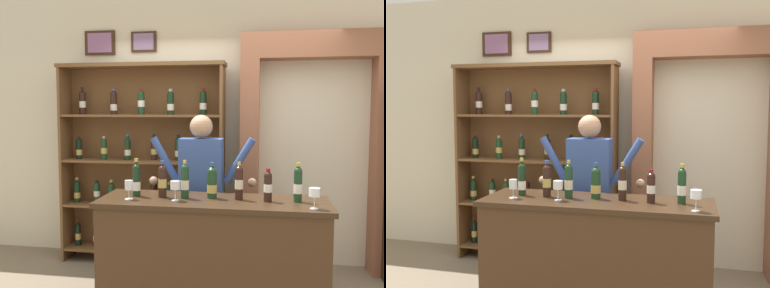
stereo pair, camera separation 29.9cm
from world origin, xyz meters
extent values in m
cube|color=beige|center=(0.00, 1.45, 1.51)|extent=(12.00, 0.16, 3.02)
cube|color=#382316|center=(-1.39, 1.36, 2.47)|extent=(0.36, 0.02, 0.28)
cube|color=#8C5E8D|center=(-1.39, 1.35, 2.47)|extent=(0.29, 0.01, 0.22)
cube|color=#382316|center=(-0.86, 1.36, 2.47)|extent=(0.29, 0.02, 0.23)
cube|color=gray|center=(-0.86, 1.35, 2.47)|extent=(0.23, 0.01, 0.18)
cube|color=brown|center=(-1.71, 1.10, 1.10)|extent=(0.03, 0.33, 2.20)
cube|color=brown|center=(0.06, 1.10, 1.10)|extent=(0.03, 0.33, 2.20)
cube|color=brown|center=(-0.83, 1.26, 1.10)|extent=(1.80, 0.02, 2.20)
cube|color=brown|center=(-0.83, 1.10, 0.14)|extent=(1.74, 0.31, 0.03)
cylinder|color=black|center=(-1.59, 1.10, 0.26)|extent=(0.06, 0.06, 0.22)
sphere|color=black|center=(-1.59, 1.10, 0.38)|extent=(0.06, 0.06, 0.06)
cylinder|color=black|center=(-1.59, 1.10, 0.41)|extent=(0.02, 0.02, 0.08)
cylinder|color=maroon|center=(-1.59, 1.10, 0.44)|extent=(0.03, 0.03, 0.03)
cylinder|color=tan|center=(-1.59, 1.10, 0.25)|extent=(0.06, 0.06, 0.07)
cylinder|color=black|center=(-1.37, 1.08, 0.26)|extent=(0.06, 0.06, 0.21)
sphere|color=black|center=(-1.37, 1.08, 0.37)|extent=(0.06, 0.06, 0.06)
cylinder|color=black|center=(-1.37, 1.08, 0.39)|extent=(0.03, 0.03, 0.07)
cylinder|color=black|center=(-1.37, 1.08, 0.42)|extent=(0.03, 0.03, 0.03)
cylinder|color=silver|center=(-1.37, 1.08, 0.25)|extent=(0.06, 0.06, 0.07)
cylinder|color=black|center=(-1.14, 1.06, 0.25)|extent=(0.06, 0.06, 0.21)
sphere|color=black|center=(-1.14, 1.06, 0.36)|extent=(0.06, 0.06, 0.06)
cylinder|color=black|center=(-1.14, 1.06, 0.40)|extent=(0.02, 0.02, 0.08)
cylinder|color=maroon|center=(-1.14, 1.06, 0.43)|extent=(0.03, 0.03, 0.03)
cylinder|color=silver|center=(-1.14, 1.06, 0.26)|extent=(0.06, 0.06, 0.07)
cylinder|color=black|center=(-0.95, 1.07, 0.26)|extent=(0.06, 0.06, 0.22)
sphere|color=black|center=(-0.95, 1.07, 0.37)|extent=(0.06, 0.06, 0.06)
cylinder|color=black|center=(-0.95, 1.07, 0.39)|extent=(0.02, 0.02, 0.06)
cylinder|color=#B79338|center=(-0.95, 1.07, 0.41)|extent=(0.03, 0.03, 0.03)
cylinder|color=black|center=(-0.95, 1.07, 0.26)|extent=(0.06, 0.06, 0.07)
cylinder|color=#19381E|center=(-0.72, 1.10, 0.26)|extent=(0.06, 0.06, 0.22)
sphere|color=#19381E|center=(-0.72, 1.10, 0.37)|extent=(0.06, 0.06, 0.06)
cylinder|color=#19381E|center=(-0.72, 1.10, 0.40)|extent=(0.03, 0.03, 0.07)
cylinder|color=maroon|center=(-0.72, 1.10, 0.43)|extent=(0.03, 0.03, 0.03)
cylinder|color=black|center=(-0.72, 1.10, 0.26)|extent=(0.06, 0.06, 0.07)
cylinder|color=black|center=(-0.52, 1.07, 0.26)|extent=(0.06, 0.06, 0.21)
sphere|color=black|center=(-0.52, 1.07, 0.37)|extent=(0.06, 0.06, 0.06)
cylinder|color=black|center=(-0.52, 1.07, 0.40)|extent=(0.03, 0.03, 0.07)
cylinder|color=#B79338|center=(-0.52, 1.07, 0.42)|extent=(0.03, 0.03, 0.03)
cylinder|color=silver|center=(-0.52, 1.07, 0.25)|extent=(0.06, 0.06, 0.07)
cylinder|color=black|center=(-0.31, 1.09, 0.25)|extent=(0.06, 0.06, 0.21)
sphere|color=black|center=(-0.31, 1.09, 0.36)|extent=(0.06, 0.06, 0.06)
cylinder|color=black|center=(-0.31, 1.09, 0.39)|extent=(0.02, 0.02, 0.06)
cylinder|color=#B79338|center=(-0.31, 1.09, 0.41)|extent=(0.03, 0.03, 0.03)
cylinder|color=silver|center=(-0.31, 1.09, 0.25)|extent=(0.06, 0.06, 0.07)
cylinder|color=black|center=(-0.05, 1.08, 0.26)|extent=(0.06, 0.06, 0.22)
sphere|color=black|center=(-0.05, 1.08, 0.37)|extent=(0.06, 0.06, 0.06)
cylinder|color=black|center=(-0.05, 1.08, 0.40)|extent=(0.03, 0.03, 0.06)
cylinder|color=#99999E|center=(-0.05, 1.08, 0.42)|extent=(0.03, 0.03, 0.03)
cylinder|color=tan|center=(-0.05, 1.08, 0.26)|extent=(0.06, 0.06, 0.07)
cube|color=brown|center=(-0.83, 1.10, 0.64)|extent=(1.74, 0.31, 0.02)
cylinder|color=black|center=(-1.60, 1.11, 0.75)|extent=(0.07, 0.07, 0.20)
sphere|color=black|center=(-1.60, 1.11, 0.86)|extent=(0.07, 0.07, 0.07)
cylinder|color=black|center=(-1.60, 1.11, 0.89)|extent=(0.03, 0.03, 0.08)
cylinder|color=#B79338|center=(-1.60, 1.11, 0.92)|extent=(0.03, 0.03, 0.03)
cylinder|color=tan|center=(-1.60, 1.11, 0.73)|extent=(0.07, 0.07, 0.07)
cylinder|color=#19381E|center=(-1.36, 1.11, 0.75)|extent=(0.07, 0.07, 0.19)
sphere|color=#19381E|center=(-1.36, 1.11, 0.85)|extent=(0.07, 0.07, 0.07)
cylinder|color=#19381E|center=(-1.36, 1.11, 0.87)|extent=(0.03, 0.03, 0.06)
cylinder|color=black|center=(-1.36, 1.11, 0.89)|extent=(0.04, 0.04, 0.03)
cylinder|color=silver|center=(-1.36, 1.11, 0.76)|extent=(0.07, 0.07, 0.06)
cylinder|color=#19381E|center=(-1.17, 1.07, 0.75)|extent=(0.07, 0.07, 0.20)
sphere|color=#19381E|center=(-1.17, 1.07, 0.85)|extent=(0.07, 0.07, 0.07)
cylinder|color=#19381E|center=(-1.17, 1.07, 0.89)|extent=(0.03, 0.03, 0.08)
cylinder|color=#B79338|center=(-1.17, 1.07, 0.91)|extent=(0.03, 0.03, 0.03)
cylinder|color=beige|center=(-1.17, 1.07, 0.73)|extent=(0.07, 0.07, 0.06)
cylinder|color=black|center=(-0.94, 1.13, 0.75)|extent=(0.07, 0.07, 0.21)
sphere|color=black|center=(-0.94, 1.13, 0.86)|extent=(0.07, 0.07, 0.07)
cylinder|color=black|center=(-0.94, 1.13, 0.88)|extent=(0.03, 0.03, 0.06)
cylinder|color=maroon|center=(-0.94, 1.13, 0.90)|extent=(0.04, 0.04, 0.03)
cylinder|color=silver|center=(-0.94, 1.13, 0.75)|extent=(0.07, 0.07, 0.07)
cylinder|color=black|center=(-0.70, 1.13, 0.75)|extent=(0.07, 0.07, 0.20)
sphere|color=black|center=(-0.70, 1.13, 0.86)|extent=(0.07, 0.07, 0.07)
cylinder|color=black|center=(-0.70, 1.13, 0.88)|extent=(0.03, 0.03, 0.06)
cylinder|color=maroon|center=(-0.70, 1.13, 0.90)|extent=(0.03, 0.03, 0.03)
cylinder|color=silver|center=(-0.70, 1.13, 0.74)|extent=(0.07, 0.07, 0.06)
cylinder|color=black|center=(-0.51, 1.07, 0.75)|extent=(0.07, 0.07, 0.19)
sphere|color=black|center=(-0.51, 1.07, 0.85)|extent=(0.07, 0.07, 0.07)
cylinder|color=black|center=(-0.51, 1.07, 0.88)|extent=(0.03, 0.03, 0.07)
cylinder|color=#B79338|center=(-0.51, 1.07, 0.91)|extent=(0.03, 0.03, 0.03)
cylinder|color=tan|center=(-0.51, 1.07, 0.72)|extent=(0.07, 0.07, 0.06)
cylinder|color=black|center=(-0.29, 1.09, 0.75)|extent=(0.07, 0.07, 0.19)
sphere|color=black|center=(-0.29, 1.09, 0.85)|extent=(0.07, 0.07, 0.07)
cylinder|color=black|center=(-0.29, 1.09, 0.87)|extent=(0.03, 0.03, 0.06)
cylinder|color=black|center=(-0.29, 1.09, 0.89)|extent=(0.03, 0.03, 0.03)
cylinder|color=beige|center=(-0.29, 1.09, 0.72)|extent=(0.07, 0.07, 0.06)
cylinder|color=#19381E|center=(-0.05, 1.13, 0.75)|extent=(0.07, 0.07, 0.20)
sphere|color=#19381E|center=(-0.05, 1.13, 0.86)|extent=(0.07, 0.07, 0.07)
cylinder|color=#19381E|center=(-0.05, 1.13, 0.88)|extent=(0.03, 0.03, 0.07)
cylinder|color=navy|center=(-0.05, 1.13, 0.91)|extent=(0.04, 0.04, 0.03)
cylinder|color=black|center=(-0.05, 1.13, 0.73)|extent=(0.07, 0.07, 0.06)
cube|color=brown|center=(-0.83, 1.10, 1.14)|extent=(1.74, 0.31, 0.02)
cylinder|color=black|center=(-1.56, 1.11, 1.25)|extent=(0.07, 0.07, 0.19)
sphere|color=black|center=(-1.56, 1.11, 1.35)|extent=(0.07, 0.07, 0.07)
cylinder|color=black|center=(-1.56, 1.11, 1.39)|extent=(0.03, 0.03, 0.08)
cylinder|color=maroon|center=(-1.56, 1.11, 1.42)|extent=(0.03, 0.03, 0.03)
cylinder|color=tan|center=(-1.56, 1.11, 1.22)|extent=(0.07, 0.07, 0.06)
cylinder|color=#19381E|center=(-1.25, 1.08, 1.25)|extent=(0.07, 0.07, 0.20)
sphere|color=#19381E|center=(-1.25, 1.08, 1.35)|extent=(0.07, 0.07, 0.07)
cylinder|color=#19381E|center=(-1.25, 1.08, 1.38)|extent=(0.03, 0.03, 0.06)
cylinder|color=#99999E|center=(-1.25, 1.08, 1.40)|extent=(0.03, 0.03, 0.03)
cylinder|color=tan|center=(-1.25, 1.08, 1.25)|extent=(0.07, 0.07, 0.06)
cylinder|color=black|center=(-0.98, 1.10, 1.25)|extent=(0.07, 0.07, 0.20)
sphere|color=black|center=(-0.98, 1.10, 1.36)|extent=(0.07, 0.07, 0.07)
cylinder|color=black|center=(-0.98, 1.10, 1.39)|extent=(0.03, 0.03, 0.08)
cylinder|color=navy|center=(-0.98, 1.10, 1.42)|extent=(0.03, 0.03, 0.03)
cylinder|color=beige|center=(-0.98, 1.10, 1.23)|extent=(0.07, 0.07, 0.06)
cylinder|color=black|center=(-0.69, 1.13, 1.25)|extent=(0.07, 0.07, 0.19)
sphere|color=black|center=(-0.69, 1.13, 1.35)|extent=(0.07, 0.07, 0.07)
cylinder|color=black|center=(-0.69, 1.13, 1.39)|extent=(0.03, 0.03, 0.08)
cylinder|color=black|center=(-0.69, 1.13, 1.42)|extent=(0.03, 0.03, 0.03)
cylinder|color=tan|center=(-0.69, 1.13, 1.24)|extent=(0.07, 0.07, 0.06)
cylinder|color=black|center=(-0.42, 1.14, 1.25)|extent=(0.07, 0.07, 0.21)
sphere|color=black|center=(-0.42, 1.14, 1.36)|extent=(0.07, 0.07, 0.07)
cylinder|color=black|center=(-0.42, 1.14, 1.39)|extent=(0.03, 0.03, 0.07)
cylinder|color=black|center=(-0.42, 1.14, 1.42)|extent=(0.03, 0.03, 0.03)
cylinder|color=beige|center=(-0.42, 1.14, 1.23)|extent=(0.07, 0.07, 0.07)
cylinder|color=black|center=(-0.11, 1.07, 1.25)|extent=(0.07, 0.07, 0.20)
sphere|color=black|center=(-0.11, 1.07, 1.36)|extent=(0.07, 0.07, 0.07)
cylinder|color=black|center=(-0.11, 1.07, 1.39)|extent=(0.03, 0.03, 0.07)
cylinder|color=maroon|center=(-0.11, 1.07, 1.41)|extent=(0.03, 0.03, 0.03)
cylinder|color=black|center=(-0.11, 1.07, 1.26)|extent=(0.07, 0.07, 0.06)
cube|color=brown|center=(-0.83, 1.10, 1.64)|extent=(1.74, 0.31, 0.02)
cylinder|color=black|center=(-1.52, 1.14, 1.76)|extent=(0.07, 0.07, 0.22)
sphere|color=black|center=(-1.52, 1.14, 1.88)|extent=(0.07, 0.07, 0.07)
cylinder|color=black|center=(-1.52, 1.14, 1.91)|extent=(0.03, 0.03, 0.08)
cylinder|color=black|center=(-1.52, 1.14, 1.94)|extent=(0.03, 0.03, 0.03)
cylinder|color=silver|center=(-1.52, 1.14, 1.76)|extent=(0.07, 0.07, 0.07)
cylinder|color=black|center=(-1.14, 1.11, 1.76)|extent=(0.07, 0.07, 0.22)
sphere|color=black|center=(-1.14, 1.11, 1.87)|extent=(0.07, 0.07, 0.07)
cylinder|color=black|center=(-1.14, 1.11, 1.90)|extent=(0.03, 0.03, 0.06)
cylinder|color=navy|center=(-1.14, 1.11, 1.92)|extent=(0.03, 0.03, 0.03)
cylinder|color=silver|center=(-1.14, 1.11, 1.73)|extent=(0.07, 0.07, 0.07)
cylinder|color=#19381E|center=(-0.81, 1.07, 1.76)|extent=(0.07, 0.07, 0.22)
sphere|color=#19381E|center=(-0.81, 1.07, 1.87)|extent=(0.07, 0.07, 0.07)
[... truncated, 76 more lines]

